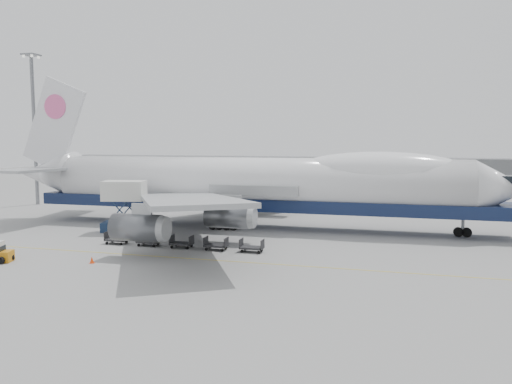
% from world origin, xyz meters
% --- Properties ---
extents(ground, '(260.00, 260.00, 0.00)m').
position_xyz_m(ground, '(0.00, 0.00, 0.00)').
color(ground, gray).
rests_on(ground, ground).
extents(apron_line, '(60.00, 0.15, 0.01)m').
position_xyz_m(apron_line, '(0.00, -6.00, 0.01)').
color(apron_line, gold).
rests_on(apron_line, ground).
extents(hangar, '(110.00, 8.00, 7.00)m').
position_xyz_m(hangar, '(-10.00, 70.00, 3.50)').
color(hangar, slate).
rests_on(hangar, ground).
extents(floodlight_mast, '(2.40, 2.40, 25.43)m').
position_xyz_m(floodlight_mast, '(-42.00, 24.00, 14.27)').
color(floodlight_mast, slate).
rests_on(floodlight_mast, ground).
extents(airliner, '(67.00, 55.30, 19.98)m').
position_xyz_m(airliner, '(0.64, 12.00, 5.62)').
color(airliner, white).
rests_on(airliner, ground).
extents(catering_truck, '(5.79, 4.53, 6.18)m').
position_xyz_m(catering_truck, '(-14.20, 4.94, 3.45)').
color(catering_truck, '#162844').
rests_on(catering_truck, ground).
extents(traffic_cone, '(0.42, 0.42, 0.62)m').
position_xyz_m(traffic_cone, '(-9.05, -9.94, 0.30)').
color(traffic_cone, '#FE420D').
rests_on(traffic_cone, ground).
extents(dolly_0, '(2.30, 1.35, 1.30)m').
position_xyz_m(dolly_0, '(-11.36, -1.83, 0.53)').
color(dolly_0, '#2D2D30').
rests_on(dolly_0, ground).
extents(dolly_1, '(2.30, 1.35, 1.30)m').
position_xyz_m(dolly_1, '(-7.59, -1.83, 0.53)').
color(dolly_1, '#2D2D30').
rests_on(dolly_1, ground).
extents(dolly_2, '(2.30, 1.35, 1.30)m').
position_xyz_m(dolly_2, '(-3.83, -1.83, 0.53)').
color(dolly_2, '#2D2D30').
rests_on(dolly_2, ground).
extents(dolly_3, '(2.30, 1.35, 1.30)m').
position_xyz_m(dolly_3, '(-0.06, -1.83, 0.53)').
color(dolly_3, '#2D2D30').
rests_on(dolly_3, ground).
extents(dolly_4, '(2.30, 1.35, 1.30)m').
position_xyz_m(dolly_4, '(3.71, -1.83, 0.53)').
color(dolly_4, '#2D2D30').
rests_on(dolly_4, ground).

